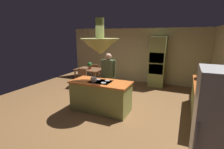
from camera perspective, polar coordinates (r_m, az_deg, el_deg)
The scene contains 19 objects.
ground at distance 5.47m, azimuth -2.72°, elevation -11.04°, with size 8.16×8.16×0.00m, color olive.
wall_back at distance 8.26m, azimuth 8.07°, elevation 6.44°, with size 6.80×0.10×2.55m, color beige.
kitchen_island at distance 5.13m, azimuth -3.78°, elevation -7.23°, with size 1.79×0.85×0.93m.
counter_run_right at distance 5.38m, azimuth 29.02°, elevation -7.91°, with size 0.73×2.55×0.91m.
oven_tower at distance 7.66m, azimuth 15.10°, elevation 4.14°, with size 0.66×0.62×2.18m.
refrigerator at distance 2.92m, azimuth 32.99°, elevation -16.44°, with size 0.72×0.74×1.83m.
dining_table at distance 7.64m, azimuth -7.76°, elevation 1.19°, with size 1.14×0.84×0.76m.
person_at_island at distance 5.61m, azimuth -1.18°, elevation -0.03°, with size 0.53×0.22×1.67m.
range_hood at distance 4.81m, azimuth -4.06°, elevation 9.75°, with size 1.10×1.10×1.00m.
pendant_light_over_table at distance 7.48m, azimuth -8.06°, elevation 10.23°, with size 0.32×0.32×0.82m.
chair_facing_island at distance 7.16m, azimuth -10.41°, elevation -1.03°, with size 0.40×0.40×0.87m.
chair_by_back_wall at distance 8.21m, azimuth -5.39°, elevation 1.01°, with size 0.40×0.40×0.87m.
potted_plant_on_table at distance 7.56m, azimuth -7.54°, elevation 3.14°, with size 0.20×0.20×0.30m.
cup_on_table at distance 7.49m, azimuth -9.27°, elevation 2.03°, with size 0.07×0.07×0.09m, color white.
canister_flour at distance 4.63m, azimuth 30.30°, elevation -4.47°, with size 0.11×0.11×0.17m, color #E0B78C.
canister_sugar at distance 4.80m, azimuth 30.12°, elevation -3.66°, with size 0.13×0.13×0.20m, color silver.
canister_tea at distance 4.97m, azimuth 29.93°, elevation -3.06°, with size 0.13×0.13×0.21m, color silver.
microwave_on_counter at distance 5.94m, azimuth 29.09°, elevation -0.12°, with size 0.46×0.36×0.28m, color #232326.
cooking_pot_on_cooktop at distance 4.94m, azimuth -6.23°, elevation -1.66°, with size 0.18×0.18×0.12m, color #B2B2B7.
Camera 1 is at (2.26, -4.44, 2.27)m, focal length 26.97 mm.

